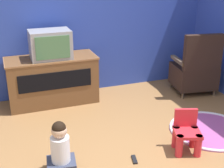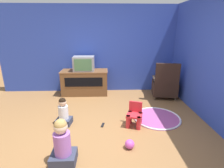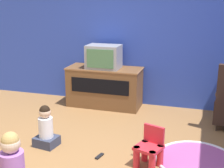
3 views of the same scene
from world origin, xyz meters
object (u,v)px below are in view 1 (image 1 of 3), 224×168
television (50,44)px  remote_control (134,159)px  tv_cabinet (52,79)px  black_armchair (195,71)px  child_watching_left (60,151)px  yellow_kid_chair (187,135)px

television → remote_control: bearing=-73.3°
tv_cabinet → television: television is taller
television → remote_control: television is taller
black_armchair → remote_control: bearing=48.8°
black_armchair → child_watching_left: bearing=37.2°
tv_cabinet → yellow_kid_chair: tv_cabinet is taller
yellow_kid_chair → remote_control: bearing=-163.0°
tv_cabinet → child_watching_left: 1.77m
television → yellow_kid_chair: television is taller
tv_cabinet → remote_control: bearing=-73.7°
television → yellow_kid_chair: (1.16, -1.81, -0.72)m
black_armchair → yellow_kid_chair: size_ratio=2.14×
tv_cabinet → child_watching_left: (-0.24, -1.75, -0.12)m
black_armchair → child_watching_left: black_armchair is taller
black_armchair → remote_control: (-1.69, -1.41, -0.36)m
yellow_kid_chair → remote_control: yellow_kid_chair is taller
yellow_kid_chair → tv_cabinet: bearing=140.9°
television → remote_control: 2.08m
black_armchair → yellow_kid_chair: bearing=62.4°
yellow_kid_chair → child_watching_left: bearing=-165.6°
child_watching_left → yellow_kid_chair: bearing=3.6°
black_armchair → child_watching_left: 2.80m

